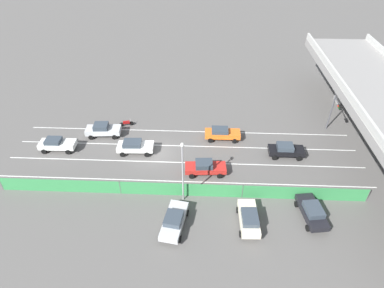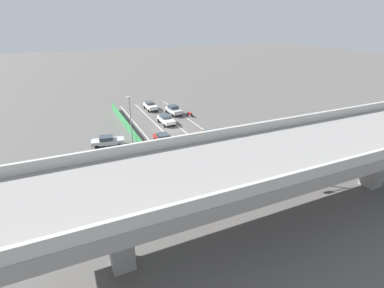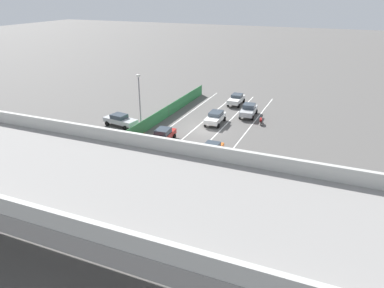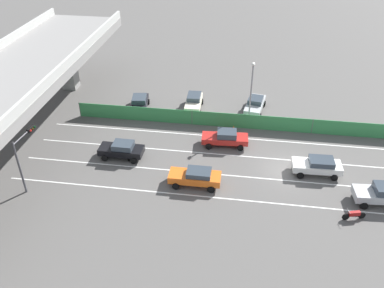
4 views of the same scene
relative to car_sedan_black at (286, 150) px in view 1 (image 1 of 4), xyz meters
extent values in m
plane|color=#565451|center=(0.22, -15.61, -0.91)|extent=(300.00, 300.00, 0.00)
cube|color=silver|center=(-4.68, -12.26, -0.91)|extent=(0.14, 42.70, 0.01)
cube|color=silver|center=(-1.41, -12.26, -0.91)|extent=(0.14, 42.70, 0.01)
cube|color=silver|center=(1.86, -12.26, -0.91)|extent=(0.14, 42.70, 0.01)
cube|color=silver|center=(5.13, -12.26, -0.91)|extent=(0.14, 42.70, 0.01)
cube|color=#B2B2AD|center=(0.22, 6.40, 6.58)|extent=(44.07, 0.30, 0.90)
cube|color=gray|center=(-13.88, 11.10, 2.08)|extent=(1.70, 1.70, 5.98)
cube|color=#338447|center=(7.25, -12.26, -0.06)|extent=(0.06, 38.70, 1.70)
cylinder|color=#4C514C|center=(7.25, -31.61, -0.06)|extent=(0.10, 0.10, 1.70)
cylinder|color=#4C514C|center=(7.25, -18.71, -0.06)|extent=(0.10, 0.10, 1.70)
cylinder|color=#4C514C|center=(7.25, -5.81, -0.06)|extent=(0.10, 0.10, 1.70)
cylinder|color=#4C514C|center=(7.25, 7.10, -0.06)|extent=(0.10, 0.10, 1.70)
cube|color=black|center=(0.00, 0.06, -0.12)|extent=(1.78, 4.29, 0.63)
cube|color=#333D47|center=(0.00, -0.17, 0.47)|extent=(1.55, 1.94, 0.55)
cylinder|color=black|center=(-0.86, 1.52, -0.59)|extent=(0.22, 0.64, 0.64)
cylinder|color=black|center=(0.88, 1.50, -0.59)|extent=(0.22, 0.64, 0.64)
cylinder|color=black|center=(-0.88, -1.39, -0.59)|extent=(0.22, 0.64, 0.64)
cylinder|color=black|center=(0.86, -1.40, -0.59)|extent=(0.22, 0.64, 0.64)
cube|color=white|center=(0.08, -18.40, -0.11)|extent=(1.97, 4.46, 0.64)
cube|color=#333D47|center=(0.09, -18.74, 0.45)|extent=(1.67, 2.23, 0.49)
cylinder|color=black|center=(-0.88, -16.93, -0.59)|extent=(0.24, 0.65, 0.64)
cylinder|color=black|center=(0.94, -16.87, -0.59)|extent=(0.24, 0.65, 0.64)
cylinder|color=black|center=(-0.78, -19.93, -0.59)|extent=(0.24, 0.65, 0.64)
cylinder|color=black|center=(1.04, -19.87, -0.59)|extent=(0.24, 0.65, 0.64)
cube|color=red|center=(3.60, -9.71, -0.14)|extent=(2.02, 4.75, 0.58)
cube|color=#333D47|center=(3.61, -9.89, 0.44)|extent=(1.64, 2.02, 0.59)
cylinder|color=black|center=(2.63, -8.19, -0.59)|extent=(0.26, 0.65, 0.64)
cylinder|color=black|center=(4.36, -8.08, -0.59)|extent=(0.26, 0.65, 0.64)
cylinder|color=black|center=(2.83, -11.35, -0.59)|extent=(0.26, 0.65, 0.64)
cylinder|color=black|center=(4.56, -11.24, -0.59)|extent=(0.26, 0.65, 0.64)
cube|color=silver|center=(0.02, -28.19, -0.10)|extent=(1.77, 4.46, 0.66)
cube|color=#333D47|center=(0.03, -28.60, 0.46)|extent=(1.54, 1.88, 0.45)
cylinder|color=black|center=(-0.86, -26.69, -0.59)|extent=(0.23, 0.64, 0.64)
cylinder|color=black|center=(0.88, -26.67, -0.59)|extent=(0.23, 0.64, 0.64)
cylinder|color=black|center=(-0.83, -29.70, -0.59)|extent=(0.23, 0.64, 0.64)
cylinder|color=black|center=(0.90, -29.69, -0.59)|extent=(0.23, 0.64, 0.64)
cube|color=orange|center=(-3.17, -7.58, -0.11)|extent=(1.74, 4.58, 0.65)
cube|color=#333D47|center=(-3.17, -7.94, 0.45)|extent=(1.52, 2.13, 0.46)
cylinder|color=black|center=(-4.04, -6.03, -0.59)|extent=(0.22, 0.64, 0.64)
cylinder|color=black|center=(-2.31, -6.02, -0.59)|extent=(0.22, 0.64, 0.64)
cylinder|color=black|center=(-4.03, -9.14, -0.59)|extent=(0.22, 0.64, 0.64)
cylinder|color=black|center=(-2.31, -9.14, -0.59)|extent=(0.22, 0.64, 0.64)
cube|color=#B7BABC|center=(-3.28, -23.28, -0.09)|extent=(2.12, 4.62, 0.68)
cube|color=#333D47|center=(-3.26, -23.51, 0.55)|extent=(1.72, 1.92, 0.60)
cylinder|color=black|center=(-4.29, -21.81, -0.59)|extent=(0.26, 0.65, 0.64)
cylinder|color=black|center=(-2.47, -21.69, -0.59)|extent=(0.26, 0.65, 0.64)
cylinder|color=black|center=(-4.08, -24.87, -0.59)|extent=(0.26, 0.65, 0.64)
cylinder|color=black|center=(-2.27, -24.75, -0.59)|extent=(0.26, 0.65, 0.64)
cylinder|color=black|center=(-5.83, -20.10, -0.61)|extent=(0.25, 0.61, 0.60)
cylinder|color=black|center=(-5.48, -21.40, -0.61)|extent=(0.25, 0.61, 0.60)
cube|color=maroon|center=(-5.66, -20.75, -0.33)|extent=(0.51, 0.96, 0.36)
cylinder|color=#B2B2B2|center=(-5.81, -20.20, 0.01)|extent=(0.59, 0.19, 0.03)
cube|color=#B2B5B7|center=(11.36, -12.61, -0.13)|extent=(4.93, 2.55, 0.60)
cube|color=#333D47|center=(11.56, -12.64, 0.43)|extent=(2.14, 1.88, 0.54)
cylinder|color=black|center=(9.64, -13.25, -0.59)|extent=(0.67, 0.32, 0.64)
cylinder|color=black|center=(9.93, -11.46, -0.59)|extent=(0.67, 0.32, 0.64)
cylinder|color=black|center=(12.80, -13.76, -0.59)|extent=(0.67, 0.32, 0.64)
cylinder|color=black|center=(13.09, -11.97, -0.59)|extent=(0.67, 0.32, 0.64)
cube|color=beige|center=(10.76, -5.49, -0.09)|extent=(4.38, 1.86, 0.69)
cube|color=#333D47|center=(11.19, -5.48, 0.52)|extent=(2.18, 1.59, 0.51)
cylinder|color=black|center=(9.32, -6.40, -0.59)|extent=(0.65, 0.24, 0.64)
cylinder|color=black|center=(9.26, -4.67, -0.59)|extent=(0.65, 0.24, 0.64)
cylinder|color=black|center=(12.26, -6.31, -0.59)|extent=(0.65, 0.24, 0.64)
cylinder|color=black|center=(12.21, -4.58, -0.59)|extent=(0.65, 0.24, 0.64)
cube|color=black|center=(9.66, 0.76, -0.14)|extent=(4.70, 2.42, 0.59)
cube|color=#333D47|center=(9.86, 0.79, 0.44)|extent=(2.28, 1.86, 0.56)
cylinder|color=black|center=(8.28, -0.34, -0.59)|extent=(0.67, 0.31, 0.64)
cylinder|color=black|center=(8.02, 1.43, -0.59)|extent=(0.67, 0.31, 0.64)
cylinder|color=black|center=(11.30, 0.10, -0.59)|extent=(0.67, 0.31, 0.64)
cylinder|color=black|center=(11.04, 1.87, -0.59)|extent=(0.67, 0.31, 0.64)
cylinder|color=#47474C|center=(-6.28, 6.79, 1.68)|extent=(0.18, 0.18, 5.19)
cylinder|color=#47474C|center=(-4.84, 6.67, 3.98)|extent=(2.89, 0.37, 0.12)
cube|color=black|center=(-3.69, 6.57, 3.98)|extent=(0.98, 0.36, 0.32)
sphere|color=red|center=(-4.00, 6.43, 3.98)|extent=(0.20, 0.20, 0.20)
sphere|color=#3B2806|center=(-3.71, 6.41, 3.98)|extent=(0.20, 0.20, 0.20)
sphere|color=black|center=(-3.41, 6.38, 3.98)|extent=(0.20, 0.20, 0.20)
cylinder|color=gray|center=(7.82, -11.97, 2.61)|extent=(0.16, 0.16, 7.05)
ellipsoid|color=silver|center=(7.82, -11.97, 6.32)|extent=(0.60, 0.36, 0.28)
cone|color=orange|center=(6.52, -10.44, -0.58)|extent=(0.36, 0.36, 0.66)
cube|color=black|center=(6.52, -10.44, -0.90)|extent=(0.47, 0.47, 0.03)
camera|label=1|loc=(31.68, -10.00, 24.55)|focal=30.62mm
camera|label=2|loc=(16.47, 28.50, 16.54)|focal=27.04mm
camera|label=3|loc=(-15.17, 25.72, 15.81)|focal=33.99mm
camera|label=4|loc=(-31.04, -11.42, 21.90)|focal=37.83mm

